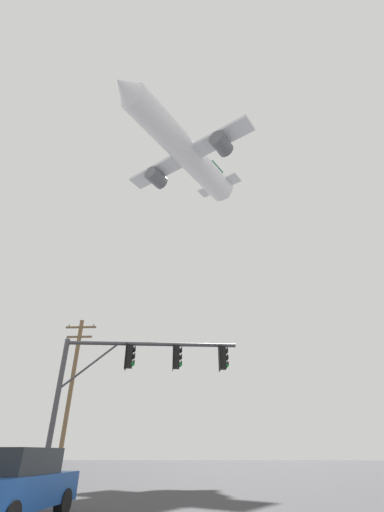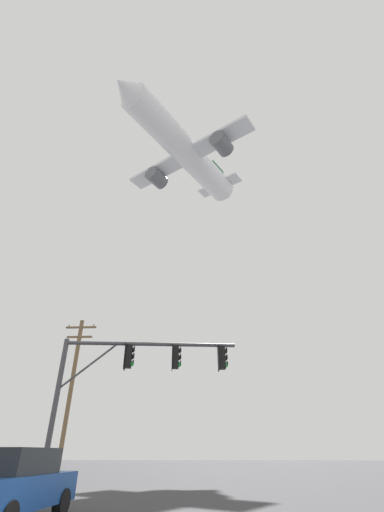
# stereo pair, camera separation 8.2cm
# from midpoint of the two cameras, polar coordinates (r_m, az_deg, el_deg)

# --- Properties ---
(signal_pole_near) EXTENTS (7.08, 1.01, 5.58)m
(signal_pole_near) POSITION_cam_midpoint_polar(r_m,az_deg,el_deg) (14.75, -9.54, -18.13)
(signal_pole_near) COLOR #4C4C51
(signal_pole_near) RESTS_ON ground
(utility_pole) EXTENTS (2.20, 0.28, 9.82)m
(utility_pole) POSITION_cam_midpoint_polar(r_m,az_deg,el_deg) (25.58, -19.51, -19.87)
(utility_pole) COLOR brown
(utility_pole) RESTS_ON ground
(airplane) EXTENTS (21.06, 27.28, 8.20)m
(airplane) POSITION_cam_midpoint_polar(r_m,az_deg,el_deg) (58.38, -1.33, 16.99)
(airplane) COLOR white
(parked_car) EXTENTS (2.03, 4.18, 1.60)m
(parked_car) POSITION_cam_midpoint_polar(r_m,az_deg,el_deg) (11.03, -28.06, -30.37)
(parked_car) COLOR #194799
(parked_car) RESTS_ON ground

